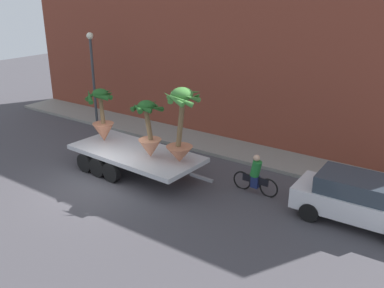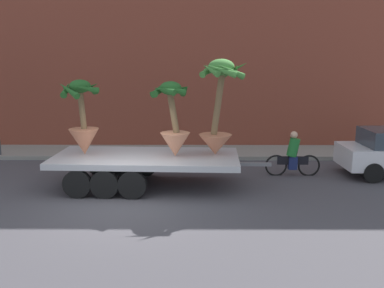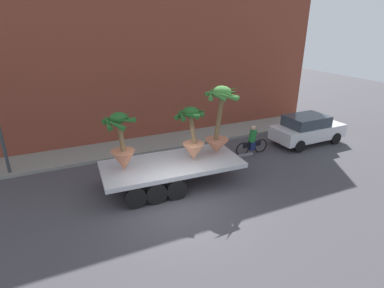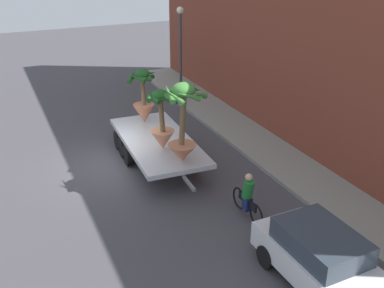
% 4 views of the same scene
% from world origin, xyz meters
% --- Properties ---
extents(ground_plane, '(60.00, 60.00, 0.00)m').
position_xyz_m(ground_plane, '(0.00, 0.00, 0.00)').
color(ground_plane, '#423F44').
extents(sidewalk, '(24.00, 2.20, 0.15)m').
position_xyz_m(sidewalk, '(0.00, 6.10, 0.07)').
color(sidewalk, gray).
rests_on(sidewalk, ground).
extents(building_facade, '(24.00, 1.20, 9.49)m').
position_xyz_m(building_facade, '(0.00, 7.80, 4.74)').
color(building_facade, brown).
rests_on(building_facade, ground).
extents(flatbed_trailer, '(6.64, 2.73, 0.98)m').
position_xyz_m(flatbed_trailer, '(0.21, 1.67, 0.77)').
color(flatbed_trailer, '#B7BABF').
rests_on(flatbed_trailer, ground).
extents(potted_palm_rear, '(1.28, 1.32, 2.28)m').
position_xyz_m(potted_palm_rear, '(-1.46, 1.78, 1.97)').
color(potted_palm_rear, '#C17251').
rests_on(potted_palm_rear, flatbed_trailer).
extents(potted_palm_middle, '(1.53, 1.60, 2.88)m').
position_xyz_m(potted_palm_middle, '(2.64, 1.79, 2.38)').
color(potted_palm_middle, '#C17251').
rests_on(potted_palm_middle, flatbed_trailer).
extents(potted_palm_front, '(1.26, 1.25, 2.24)m').
position_xyz_m(potted_palm_front, '(1.30, 1.55, 1.99)').
color(potted_palm_front, tan).
rests_on(potted_palm_front, flatbed_trailer).
extents(cyclist, '(1.84, 0.34, 1.54)m').
position_xyz_m(cyclist, '(5.21, 2.90, 0.67)').
color(cyclist, black).
rests_on(cyclist, ground).
extents(parked_car, '(4.05, 1.88, 1.58)m').
position_xyz_m(parked_car, '(8.81, 2.91, 0.82)').
color(parked_car, silver).
rests_on(parked_car, ground).
extents(street_lamp, '(0.36, 0.36, 4.83)m').
position_xyz_m(street_lamp, '(-5.75, 5.30, 3.23)').
color(street_lamp, '#383D42').
rests_on(street_lamp, sidewalk).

